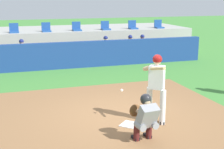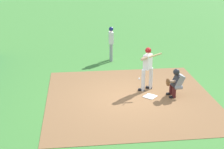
{
  "view_description": "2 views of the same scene",
  "coord_description": "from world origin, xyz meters",
  "px_view_note": "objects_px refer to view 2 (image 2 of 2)",
  "views": [
    {
      "loc": [
        -2.86,
        -8.11,
        3.22
      ],
      "look_at": [
        0.0,
        0.7,
        1.0
      ],
      "focal_mm": 52.59,
      "sensor_mm": 36.0,
      "label": 1
    },
    {
      "loc": [
        -11.41,
        2.02,
        5.27
      ],
      "look_at": [
        0.0,
        0.7,
        1.0
      ],
      "focal_mm": 52.47,
      "sensor_mm": 36.0,
      "label": 2
    }
  ],
  "objects_px": {
    "catcher_crouched": "(175,82)",
    "home_plate": "(150,96)",
    "on_deck_batter": "(111,42)",
    "batter_at_plate": "(147,66)"
  },
  "relations": [
    {
      "from": "home_plate",
      "to": "on_deck_batter",
      "type": "bearing_deg",
      "value": 11.8
    },
    {
      "from": "batter_at_plate",
      "to": "on_deck_batter",
      "type": "distance_m",
      "value": 4.19
    },
    {
      "from": "catcher_crouched",
      "to": "home_plate",
      "type": "bearing_deg",
      "value": 88.39
    },
    {
      "from": "catcher_crouched",
      "to": "batter_at_plate",
      "type": "bearing_deg",
      "value": 53.18
    },
    {
      "from": "home_plate",
      "to": "on_deck_batter",
      "type": "height_order",
      "value": "on_deck_batter"
    },
    {
      "from": "batter_at_plate",
      "to": "home_plate",
      "type": "bearing_deg",
      "value": 179.47
    },
    {
      "from": "catcher_crouched",
      "to": "on_deck_batter",
      "type": "bearing_deg",
      "value": 22.3
    },
    {
      "from": "home_plate",
      "to": "on_deck_batter",
      "type": "distance_m",
      "value": 4.96
    },
    {
      "from": "batter_at_plate",
      "to": "catcher_crouched",
      "type": "distance_m",
      "value": 1.28
    },
    {
      "from": "batter_at_plate",
      "to": "on_deck_batter",
      "type": "relative_size",
      "value": 1.01
    }
  ]
}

